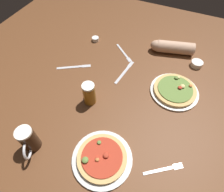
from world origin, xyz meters
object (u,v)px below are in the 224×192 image
(ramekin_sauce, at_px, (197,64))
(fork_left, at_px, (124,53))
(diner_arm, at_px, (171,47))
(pizza_plate_near, at_px, (102,158))
(beer_mug_dark, at_px, (29,140))
(fork_spare, at_px, (164,169))
(beer_mug_amber, at_px, (89,93))
(knife_right, at_px, (125,72))
(pizza_plate_far, at_px, (175,90))
(knife_spare, at_px, (74,67))
(ramekin_butter, at_px, (95,39))

(ramekin_sauce, bearing_deg, fork_left, -170.43)
(ramekin_sauce, xyz_separation_m, diner_arm, (-0.20, 0.07, 0.03))
(pizza_plate_near, xyz_separation_m, beer_mug_dark, (-0.35, -0.08, 0.06))
(beer_mug_dark, distance_m, diner_arm, 1.10)
(pizza_plate_near, relative_size, fork_left, 1.69)
(beer_mug_dark, xyz_separation_m, fork_spare, (0.64, 0.16, -0.07))
(fork_spare, bearing_deg, pizza_plate_near, -165.11)
(beer_mug_amber, distance_m, knife_right, 0.32)
(beer_mug_amber, xyz_separation_m, diner_arm, (0.33, 0.63, -0.03))
(pizza_plate_far, xyz_separation_m, beer_mug_dark, (-0.57, -0.64, 0.06))
(fork_spare, distance_m, diner_arm, 0.86)
(diner_arm, bearing_deg, knife_right, -124.62)
(ramekin_sauce, bearing_deg, fork_spare, -91.56)
(pizza_plate_far, distance_m, fork_left, 0.47)
(knife_spare, bearing_deg, diner_arm, 37.22)
(beer_mug_amber, xyz_separation_m, knife_spare, (-0.24, 0.20, -0.07))
(knife_spare, bearing_deg, fork_spare, -29.06)
(beer_mug_amber, bearing_deg, pizza_plate_near, -52.71)
(beer_mug_dark, distance_m, beer_mug_amber, 0.39)
(beer_mug_dark, bearing_deg, knife_right, 71.27)
(fork_left, height_order, diner_arm, diner_arm)
(ramekin_butter, bearing_deg, beer_mug_dark, -83.17)
(pizza_plate_near, xyz_separation_m, ramekin_butter, (-0.45, 0.81, -0.00))
(fork_left, bearing_deg, beer_mug_dark, -100.19)
(knife_right, height_order, fork_spare, same)
(beer_mug_amber, relative_size, knife_spare, 0.68)
(beer_mug_dark, height_order, ramekin_butter, beer_mug_dark)
(ramekin_sauce, bearing_deg, diner_arm, 161.44)
(ramekin_sauce, xyz_separation_m, knife_spare, (-0.77, -0.36, -0.01))
(ramekin_butter, xyz_separation_m, knife_spare, (-0.00, -0.32, -0.01))
(ramekin_butter, distance_m, knife_right, 0.40)
(pizza_plate_far, xyz_separation_m, ramekin_sauce, (0.09, 0.29, 0.00))
(beer_mug_amber, bearing_deg, knife_right, 71.39)
(pizza_plate_near, distance_m, diner_arm, 0.93)
(ramekin_sauce, bearing_deg, pizza_plate_far, -106.23)
(diner_arm, bearing_deg, beer_mug_dark, -114.44)
(beer_mug_dark, relative_size, knife_right, 0.64)
(beer_mug_dark, relative_size, beer_mug_amber, 1.07)
(beer_mug_amber, bearing_deg, fork_spare, -22.61)
(knife_right, relative_size, knife_spare, 1.14)
(knife_right, bearing_deg, beer_mug_amber, -108.61)
(ramekin_sauce, relative_size, fork_left, 0.45)
(pizza_plate_far, distance_m, beer_mug_amber, 0.52)
(pizza_plate_far, distance_m, ramekin_sauce, 0.31)
(pizza_plate_far, bearing_deg, knife_spare, -174.32)
(fork_left, bearing_deg, pizza_plate_far, -26.35)
(diner_arm, bearing_deg, knife_spare, -142.78)
(pizza_plate_near, relative_size, beer_mug_amber, 2.05)
(pizza_plate_near, bearing_deg, beer_mug_amber, 127.29)
(ramekin_sauce, xyz_separation_m, fork_left, (-0.51, -0.09, -0.01))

